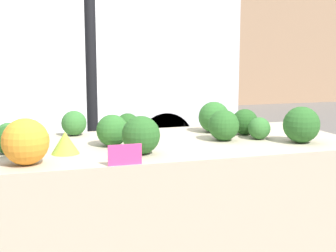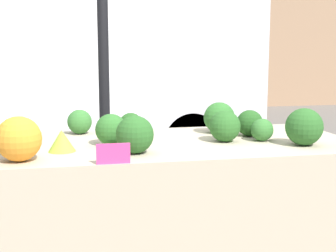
{
  "view_description": "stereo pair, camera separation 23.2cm",
  "coord_description": "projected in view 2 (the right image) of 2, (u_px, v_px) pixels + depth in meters",
  "views": [
    {
      "loc": [
        -0.69,
        -2.19,
        1.34
      ],
      "look_at": [
        0.0,
        0.0,
        0.98
      ],
      "focal_mm": 50.0,
      "sensor_mm": 36.0,
      "label": 1
    },
    {
      "loc": [
        -0.46,
        -2.24,
        1.34
      ],
      "look_at": [
        0.0,
        0.0,
        0.98
      ],
      "focal_mm": 50.0,
      "sensor_mm": 36.0,
      "label": 2
    }
  ],
  "objects": [
    {
      "name": "price_sign",
      "position": [
        113.0,
        154.0,
        1.86
      ],
      "size": [
        0.14,
        0.01,
        0.08
      ],
      "color": "#E53D84",
      "rests_on": "market_table"
    },
    {
      "name": "tent_pole",
      "position": [
        104.0,
        88.0,
        3.04
      ],
      "size": [
        0.07,
        0.07,
        2.22
      ],
      "color": "black",
      "rests_on": "ground_plane"
    },
    {
      "name": "romanesco_head",
      "position": [
        62.0,
        141.0,
        2.1
      ],
      "size": [
        0.12,
        0.12,
        0.1
      ],
      "color": "#93B238",
      "rests_on": "market_table"
    },
    {
      "name": "broccoli_head_10",
      "position": [
        131.0,
        125.0,
        2.48
      ],
      "size": [
        0.13,
        0.13,
        0.13
      ],
      "color": "#23511E",
      "rests_on": "market_table"
    },
    {
      "name": "broccoli_head_6",
      "position": [
        111.0,
        129.0,
        2.24
      ],
      "size": [
        0.15,
        0.15,
        0.15
      ],
      "color": "#2D6628",
      "rests_on": "market_table"
    },
    {
      "name": "broccoli_head_8",
      "position": [
        250.0,
        123.0,
        2.48
      ],
      "size": [
        0.14,
        0.14,
        0.14
      ],
      "color": "#23511E",
      "rests_on": "market_table"
    },
    {
      "name": "broccoli_head_2",
      "position": [
        11.0,
        133.0,
        2.25
      ],
      "size": [
        0.12,
        0.12,
        0.12
      ],
      "color": "#336B2D",
      "rests_on": "market_table"
    },
    {
      "name": "broccoli_head_9",
      "position": [
        262.0,
        130.0,
        2.35
      ],
      "size": [
        0.11,
        0.11,
        0.11
      ],
      "color": "#336B2D",
      "rests_on": "market_table"
    },
    {
      "name": "parked_truck",
      "position": [
        33.0,
        52.0,
        5.7
      ],
      "size": [
        4.98,
        1.94,
        2.58
      ],
      "color": "white",
      "rests_on": "ground_plane"
    },
    {
      "name": "broccoli_head_3",
      "position": [
        225.0,
        126.0,
        2.32
      ],
      "size": [
        0.16,
        0.16,
        0.16
      ],
      "color": "#285B23",
      "rests_on": "market_table"
    },
    {
      "name": "broccoli_head_1",
      "position": [
        80.0,
        122.0,
        2.55
      ],
      "size": [
        0.13,
        0.13,
        0.13
      ],
      "color": "#336B2D",
      "rests_on": "market_table"
    },
    {
      "name": "market_table",
      "position": [
        171.0,
        168.0,
        2.28
      ],
      "size": [
        1.87,
        0.85,
        0.9
      ],
      "color": "tan",
      "rests_on": "ground_plane"
    },
    {
      "name": "orange_cauliflower",
      "position": [
        19.0,
        139.0,
        1.9
      ],
      "size": [
        0.19,
        0.19,
        0.19
      ],
      "color": "orange",
      "rests_on": "market_table"
    },
    {
      "name": "broccoli_head_7",
      "position": [
        8.0,
        137.0,
        2.12
      ],
      "size": [
        0.12,
        0.12,
        0.12
      ],
      "color": "#23511E",
      "rests_on": "market_table"
    },
    {
      "name": "broccoli_head_0",
      "position": [
        304.0,
        127.0,
        2.23
      ],
      "size": [
        0.18,
        0.18,
        0.18
      ],
      "color": "#285B23",
      "rests_on": "market_table"
    },
    {
      "name": "broccoli_head_4",
      "position": [
        219.0,
        118.0,
        2.57
      ],
      "size": [
        0.17,
        0.17,
        0.17
      ],
      "color": "#2D6628",
      "rests_on": "market_table"
    },
    {
      "name": "broccoli_head_5",
      "position": [
        135.0,
        135.0,
        2.05
      ],
      "size": [
        0.17,
        0.17,
        0.17
      ],
      "color": "#285B23",
      "rests_on": "market_table"
    }
  ]
}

